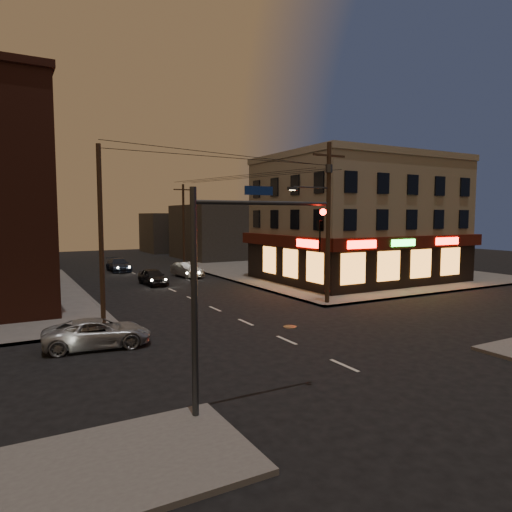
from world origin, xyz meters
TOP-DOWN VIEW (x-y plane):
  - ground at (0.00, 0.00)m, footprint 120.00×120.00m
  - sidewalk_ne at (18.00, 19.00)m, footprint 24.00×28.00m
  - pizza_building at (15.93, 13.43)m, footprint 15.85×12.85m
  - bg_building_ne_a at (14.00, 38.00)m, footprint 10.00×12.00m
  - bg_building_ne_b at (12.00, 52.00)m, footprint 8.00×8.00m
  - utility_pole_main at (6.68, 5.80)m, footprint 4.20×0.44m
  - utility_pole_far at (6.80, 32.00)m, footprint 0.26×0.26m
  - utility_pole_west at (-6.80, 6.50)m, footprint 0.24×0.24m
  - traffic_signal at (-5.57, -5.60)m, footprint 4.49×0.32m
  - suv_cross at (-7.67, 3.03)m, footprint 4.68×2.61m
  - sedan_near at (-0.50, 19.32)m, footprint 1.80×4.00m
  - sedan_mid at (3.59, 22.39)m, footprint 1.92×4.33m
  - sedan_far at (-0.96, 29.87)m, footprint 1.88×4.58m
  - fire_hydrant at (7.80, 7.06)m, footprint 0.37×0.37m

SIDE VIEW (x-z plane):
  - ground at x=0.00m, z-range 0.00..0.00m
  - sidewalk_ne at x=18.00m, z-range 0.00..0.15m
  - fire_hydrant at x=7.80m, z-range 0.19..1.00m
  - suv_cross at x=-7.67m, z-range 0.00..1.24m
  - sedan_far at x=-0.96m, z-range 0.00..1.33m
  - sedan_near at x=-0.50m, z-range 0.00..1.33m
  - sedan_mid at x=3.59m, z-range 0.00..1.38m
  - bg_building_ne_b at x=12.00m, z-range 0.00..6.00m
  - bg_building_ne_a at x=14.00m, z-range 0.00..7.00m
  - traffic_signal at x=-5.57m, z-range 0.92..7.39m
  - utility_pole_far at x=6.80m, z-range 0.15..9.15m
  - utility_pole_west at x=-6.80m, z-range 0.15..9.15m
  - pizza_building at x=15.93m, z-range 0.10..10.60m
  - utility_pole_main at x=6.68m, z-range 0.76..10.76m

